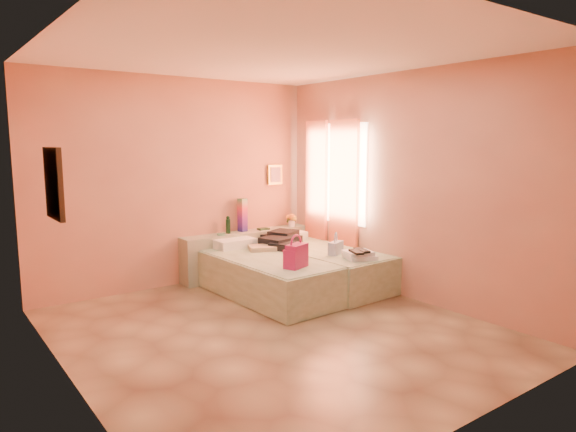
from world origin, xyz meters
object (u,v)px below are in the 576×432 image
object	(u,v)px
flower_vase	(292,219)
towel_stack	(360,255)
water_bottle	(228,225)
green_book	(263,229)
magenta_handbag	(296,256)
bed_left	(267,277)
headboard_ledge	(248,253)
bed_right	(321,267)
blue_handbag	(336,248)

from	to	relation	value
flower_vase	towel_stack	size ratio (longest dim) A/B	0.68
water_bottle	green_book	distance (m)	0.58
magenta_handbag	water_bottle	bearing A→B (deg)	67.05
bed_left	flower_vase	bearing A→B (deg)	39.18
headboard_ledge	bed_right	bearing A→B (deg)	-63.43
bed_left	water_bottle	size ratio (longest dim) A/B	8.50
blue_handbag	water_bottle	bearing A→B (deg)	94.02
bed_left	blue_handbag	size ratio (longest dim) A/B	7.80
flower_vase	blue_handbag	world-z (taller)	flower_vase
water_bottle	bed_right	bearing A→B (deg)	-52.02
water_bottle	green_book	size ratio (longest dim) A/B	1.45
headboard_ledge	bed_right	world-z (taller)	headboard_ledge
bed_right	headboard_ledge	bearing A→B (deg)	114.61
bed_right	blue_handbag	bearing A→B (deg)	-102.27
headboard_ledge	bed_left	distance (m)	1.12
magenta_handbag	blue_handbag	world-z (taller)	magenta_handbag
towel_stack	headboard_ledge	bearing A→B (deg)	106.35
flower_vase	blue_handbag	xyz separation A→B (m)	(-0.32, -1.37, -0.19)
bed_left	water_bottle	world-z (taller)	water_bottle
flower_vase	green_book	bearing A→B (deg)	177.71
towel_stack	water_bottle	bearing A→B (deg)	114.75
green_book	flower_vase	distance (m)	0.52
bed_left	green_book	bearing A→B (deg)	56.10
bed_left	green_book	world-z (taller)	green_book
headboard_ledge	towel_stack	size ratio (longest dim) A/B	5.86
green_book	blue_handbag	distance (m)	1.41
magenta_handbag	blue_handbag	bearing A→B (deg)	-3.76
flower_vase	towel_stack	xyz separation A→B (m)	(-0.25, -1.75, -0.22)
flower_vase	blue_handbag	distance (m)	1.42
bed_right	magenta_handbag	world-z (taller)	magenta_handbag
bed_left	bed_right	distance (m)	0.90
bed_left	bed_right	bearing A→B (deg)	-1.96
headboard_ledge	blue_handbag	bearing A→B (deg)	-72.05
green_book	towel_stack	world-z (taller)	green_book
bed_right	green_book	size ratio (longest dim) A/B	12.30
green_book	towel_stack	xyz separation A→B (m)	(0.26, -1.77, -0.11)
bed_right	towel_stack	bearing A→B (deg)	-91.82
blue_handbag	green_book	bearing A→B (deg)	73.83
towel_stack	bed_left	bearing A→B (deg)	140.41
green_book	towel_stack	distance (m)	1.79
bed_right	flower_vase	size ratio (longest dim) A/B	8.38
headboard_ledge	blue_handbag	world-z (taller)	blue_handbag
bed_right	water_bottle	xyz separation A→B (m)	(-0.84, 1.07, 0.52)
headboard_ledge	blue_handbag	distance (m)	1.51
magenta_handbag	blue_handbag	xyz separation A→B (m)	(0.84, 0.25, -0.06)
headboard_ledge	bed_left	size ratio (longest dim) A/B	1.02
flower_vase	magenta_handbag	world-z (taller)	flower_vase
bed_right	water_bottle	distance (m)	1.45
bed_left	towel_stack	distance (m)	1.21
water_bottle	magenta_handbag	size ratio (longest dim) A/B	0.79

